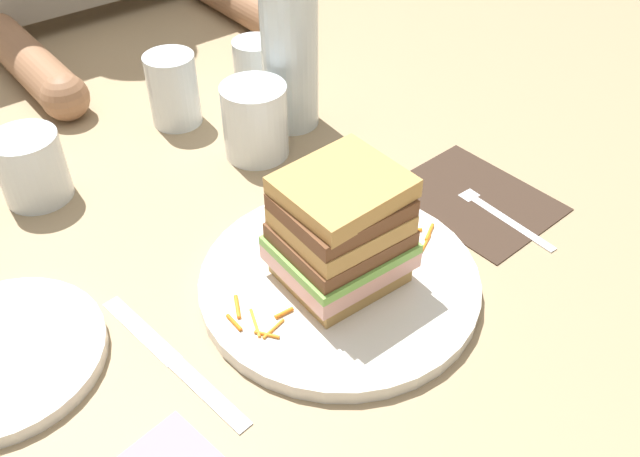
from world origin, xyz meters
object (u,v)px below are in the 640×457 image
object	(u,v)px
fork	(490,206)
water_bottle	(289,30)
empty_tumbler_0	(256,67)
empty_tumbler_2	(173,90)
juice_glass	(255,125)
empty_tumbler_1	(32,167)
sandwich	(341,232)
knife	(176,363)
side_plate	(1,356)
main_plate	(339,281)
napkin_dark	(474,199)

from	to	relation	value
fork	water_bottle	xyz separation A→B (m)	(-0.06, 0.28, 0.12)
empty_tumbler_0	empty_tumbler_2	size ratio (longest dim) A/B	0.81
juice_glass	empty_tumbler_1	size ratio (longest dim) A/B	1.15
water_bottle	fork	bearing A→B (deg)	-77.87
sandwich	empty_tumbler_2	size ratio (longest dim) A/B	1.25
knife	empty_tumbler_2	xyz separation A→B (m)	(0.20, 0.35, 0.05)
water_bottle	juice_glass	bearing A→B (deg)	-158.10
juice_glass	side_plate	distance (m)	0.38
sandwich	side_plate	distance (m)	0.32
main_plate	empty_tumbler_2	xyz separation A→B (m)	(0.03, 0.37, 0.04)
sandwich	fork	bearing A→B (deg)	-3.42
sandwich	fork	size ratio (longest dim) A/B	0.71
knife	main_plate	bearing A→B (deg)	-5.84
main_plate	knife	world-z (taller)	main_plate
main_plate	knife	xyz separation A→B (m)	(-0.17, 0.02, -0.01)
fork	napkin_dark	bearing A→B (deg)	89.15
knife	empty_tumbler_2	distance (m)	0.41
main_plate	juice_glass	xyz separation A→B (m)	(0.07, 0.24, 0.03)
side_plate	main_plate	bearing A→B (deg)	-21.68
main_plate	fork	bearing A→B (deg)	-3.32
empty_tumbler_2	side_plate	distance (m)	0.41
empty_tumbler_2	side_plate	bearing A→B (deg)	-141.48
empty_tumbler_0	water_bottle	bearing A→B (deg)	-96.11
main_plate	juice_glass	bearing A→B (deg)	73.81
knife	juice_glass	size ratio (longest dim) A/B	2.19
empty_tumbler_1	side_plate	size ratio (longest dim) A/B	0.44
juice_glass	side_plate	bearing A→B (deg)	-160.43
sandwich	empty_tumbler_1	xyz separation A→B (m)	(-0.17, 0.32, -0.03)
water_bottle	empty_tumbler_1	bearing A→B (deg)	170.80
knife	water_bottle	xyz separation A→B (m)	(0.32, 0.26, 0.13)
knife	water_bottle	size ratio (longest dim) A/B	0.71
napkin_dark	fork	xyz separation A→B (m)	(-0.00, -0.02, 0.00)
fork	side_plate	size ratio (longest dim) A/B	0.92
juice_glass	water_bottle	distance (m)	0.12
napkin_dark	juice_glass	xyz separation A→B (m)	(-0.14, 0.23, 0.04)
side_plate	sandwich	bearing A→B (deg)	-21.60
napkin_dark	empty_tumbler_1	size ratio (longest dim) A/B	2.13
fork	empty_tumbler_0	world-z (taller)	empty_tumbler_0
main_plate	knife	size ratio (longest dim) A/B	1.35
knife	juice_glass	world-z (taller)	juice_glass
knife	side_plate	bearing A→B (deg)	140.35
napkin_dark	empty_tumbler_0	bearing A→B (deg)	98.18
side_plate	napkin_dark	bearing A→B (deg)	-11.86
empty_tumbler_2	side_plate	size ratio (longest dim) A/B	0.52
juice_glass	empty_tumbler_1	world-z (taller)	juice_glass
fork	empty_tumbler_1	world-z (taller)	empty_tumbler_1
main_plate	fork	xyz separation A→B (m)	(0.21, -0.01, -0.00)
water_bottle	empty_tumbler_2	distance (m)	0.17
side_plate	empty_tumbler_2	bearing A→B (deg)	38.52
main_plate	napkin_dark	xyz separation A→B (m)	(0.21, 0.01, -0.01)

